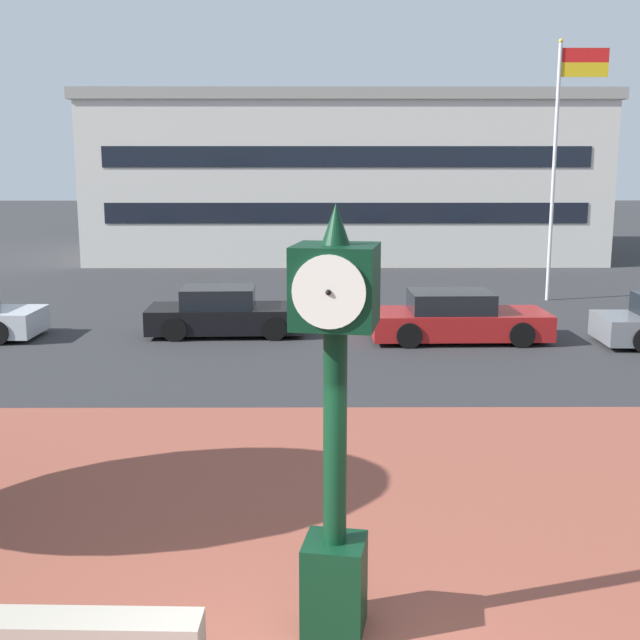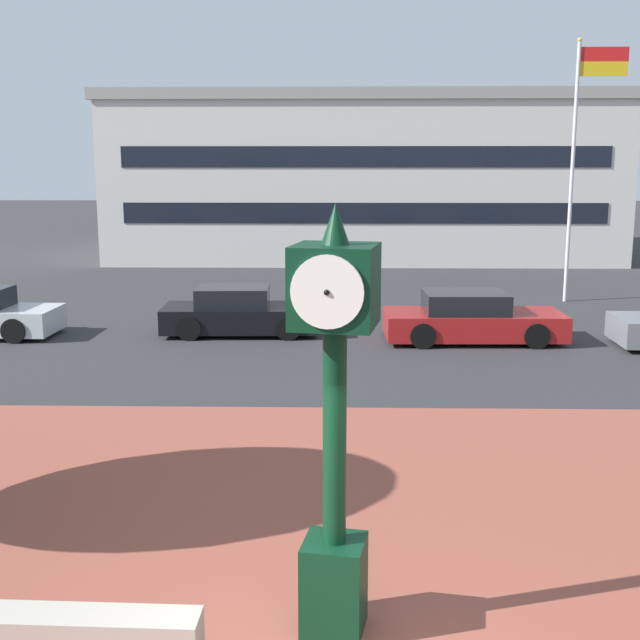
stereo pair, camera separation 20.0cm
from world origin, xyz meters
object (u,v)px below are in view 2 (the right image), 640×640
at_px(car_street_near, 239,313).
at_px(flagpole_primary, 579,150).
at_px(car_street_far, 471,319).
at_px(civic_building, 360,177).
at_px(street_clock, 335,415).

relative_size(car_street_near, flagpole_primary, 0.50).
relative_size(car_street_far, flagpole_primary, 0.54).
distance_m(car_street_near, civic_building, 21.20).
bearing_deg(car_street_near, street_clock, 8.62).
bearing_deg(car_street_near, car_street_far, 80.80).
bearing_deg(car_street_far, flagpole_primary, 144.30).
bearing_deg(car_street_far, civic_building, -175.06).
height_order(car_street_far, flagpole_primary, flagpole_primary).
height_order(car_street_near, civic_building, civic_building).
height_order(street_clock, civic_building, civic_building).
bearing_deg(flagpole_primary, car_street_near, -152.07).
relative_size(flagpole_primary, civic_building, 0.35).
bearing_deg(street_clock, car_street_near, 110.75).
relative_size(street_clock, car_street_near, 0.98).
bearing_deg(flagpole_primary, street_clock, -111.82).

